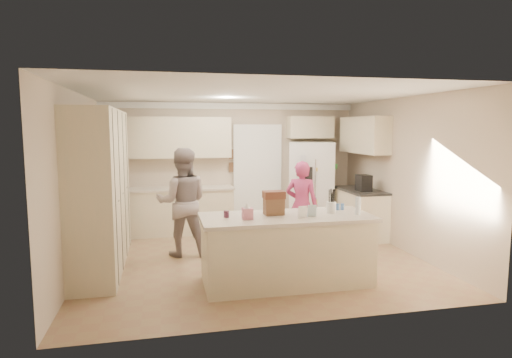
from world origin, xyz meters
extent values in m
cube|color=#90734F|center=(0.00, 0.00, -0.01)|extent=(5.20, 4.60, 0.02)
cube|color=white|center=(0.00, 0.00, 2.61)|extent=(5.20, 4.60, 0.02)
cube|color=beige|center=(0.00, 2.31, 1.30)|extent=(5.20, 0.02, 2.60)
cube|color=beige|center=(0.00, -2.31, 1.30)|extent=(5.20, 0.02, 2.60)
cube|color=beige|center=(-2.61, 0.00, 1.30)|extent=(0.02, 4.60, 2.60)
cube|color=beige|center=(2.61, 0.00, 1.30)|extent=(0.02, 4.60, 2.60)
cube|color=white|center=(0.00, 2.26, 2.53)|extent=(5.20, 0.08, 0.12)
cube|color=beige|center=(-2.30, 0.20, 1.18)|extent=(0.60, 2.60, 2.35)
cube|color=beige|center=(-1.15, 2.00, 0.44)|extent=(2.20, 0.60, 0.88)
cube|color=beige|center=(-1.15, 1.99, 0.90)|extent=(2.24, 0.63, 0.04)
cube|color=beige|center=(-1.15, 2.12, 1.90)|extent=(2.20, 0.35, 0.80)
cube|color=black|center=(0.55, 2.28, 1.05)|extent=(0.90, 0.06, 2.10)
cube|color=white|center=(0.55, 2.24, 1.05)|extent=(1.02, 0.03, 2.22)
cube|color=brown|center=(0.02, 2.27, 1.55)|extent=(0.15, 0.02, 0.20)
cube|color=brown|center=(0.02, 2.27, 1.28)|extent=(0.15, 0.02, 0.20)
cube|color=white|center=(1.60, 1.85, 0.90)|extent=(1.07, 0.95, 1.80)
cube|color=gray|center=(1.60, 1.50, 0.90)|extent=(0.02, 0.02, 1.78)
cube|color=black|center=(1.38, 1.49, 1.15)|extent=(0.22, 0.03, 0.35)
cylinder|color=silver|center=(1.55, 1.48, 1.05)|extent=(0.02, 0.02, 0.85)
cylinder|color=silver|center=(1.65, 1.48, 1.05)|extent=(0.02, 0.02, 0.85)
cube|color=beige|center=(1.65, 2.12, 2.10)|extent=(0.95, 0.35, 0.45)
cube|color=beige|center=(2.30, 1.00, 0.44)|extent=(0.60, 1.20, 0.88)
cube|color=#2D2B28|center=(2.29, 1.00, 0.90)|extent=(0.63, 1.24, 0.04)
cube|color=beige|center=(2.43, 1.20, 1.95)|extent=(0.35, 1.50, 0.70)
cube|color=black|center=(2.25, 0.80, 1.07)|extent=(0.22, 0.28, 0.30)
cube|color=beige|center=(0.20, -1.10, 0.44)|extent=(2.20, 0.90, 0.88)
cube|color=beige|center=(0.20, -1.10, 0.90)|extent=(2.28, 0.96, 0.05)
cylinder|color=white|center=(0.85, -1.05, 1.00)|extent=(0.13, 0.13, 0.15)
cube|color=pink|center=(-0.35, -1.20, 1.00)|extent=(0.13, 0.13, 0.14)
cone|color=white|center=(-0.35, -1.20, 1.10)|extent=(0.08, 0.08, 0.08)
cube|color=brown|center=(0.05, -1.00, 1.04)|extent=(0.26, 0.18, 0.22)
cube|color=#592D1E|center=(0.05, -1.00, 1.20)|extent=(0.28, 0.20, 0.10)
cylinder|color=#59263F|center=(-0.60, -1.05, 0.97)|extent=(0.07, 0.07, 0.09)
cube|color=white|center=(0.35, -1.30, 1.01)|extent=(0.12, 0.06, 0.16)
cube|color=silver|center=(0.50, -1.25, 1.01)|extent=(0.12, 0.05, 0.16)
cylinder|color=silver|center=(1.15, -1.25, 1.04)|extent=(0.07, 0.07, 0.24)
cylinder|color=#4A72B0|center=(1.02, -0.88, 0.97)|extent=(0.05, 0.05, 0.09)
cylinder|color=#4A72B0|center=(1.09, -0.88, 0.97)|extent=(0.05, 0.05, 0.09)
imported|color=#9A9392|center=(-1.10, 0.50, 0.88)|extent=(0.90, 0.73, 1.77)
imported|color=#A42F7B|center=(0.92, 0.42, 0.77)|extent=(0.67, 0.60, 1.53)
camera|label=1|loc=(-1.39, -6.47, 2.07)|focal=30.00mm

